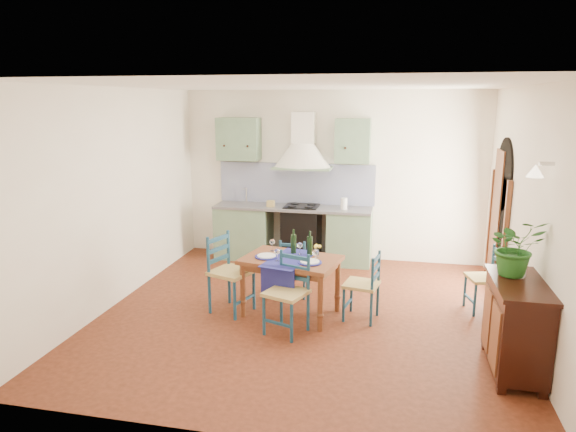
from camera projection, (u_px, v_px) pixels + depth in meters
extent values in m
plane|color=#3F1A0D|center=(305.00, 314.00, 6.47)|extent=(5.00, 5.00, 0.00)
cube|color=white|center=(332.00, 176.00, 8.55)|extent=(5.00, 0.04, 2.80)
cube|color=gray|center=(244.00, 232.00, 8.76)|extent=(0.90, 0.60, 0.88)
cube|color=gray|center=(349.00, 237.00, 8.39)|extent=(0.70, 0.60, 0.88)
cube|color=black|center=(301.00, 235.00, 8.56)|extent=(0.60, 0.58, 0.88)
cube|color=slate|center=(293.00, 207.00, 8.49)|extent=(2.60, 0.64, 0.04)
cube|color=silver|center=(244.00, 206.00, 8.66)|extent=(0.45, 0.40, 0.03)
cylinder|color=silver|center=(246.00, 195.00, 8.80)|extent=(0.02, 0.02, 0.26)
cube|color=black|center=(302.00, 206.00, 8.45)|extent=(0.55, 0.48, 0.02)
cube|color=black|center=(293.00, 256.00, 8.72)|extent=(2.60, 0.50, 0.08)
cube|color=navy|center=(296.00, 183.00, 8.67)|extent=(2.65, 0.05, 0.68)
cube|color=gray|center=(239.00, 139.00, 8.56)|extent=(0.70, 0.34, 0.70)
cube|color=gray|center=(353.00, 141.00, 8.17)|extent=(0.55, 0.34, 0.70)
cone|color=silver|center=(303.00, 156.00, 8.33)|extent=(0.96, 0.96, 0.40)
cube|color=silver|center=(304.00, 128.00, 8.31)|extent=(0.36, 0.30, 0.50)
cube|color=white|center=(528.00, 215.00, 5.66)|extent=(0.04, 5.00, 2.80)
cube|color=black|center=(499.00, 233.00, 7.12)|extent=(0.03, 1.00, 1.65)
cylinder|color=black|center=(504.00, 175.00, 6.94)|extent=(0.03, 1.00, 1.00)
cube|color=brown|center=(504.00, 244.00, 6.61)|extent=(0.06, 0.06, 1.65)
cube|color=brown|center=(490.00, 224.00, 7.64)|extent=(0.06, 0.06, 1.65)
cube|color=brown|center=(496.00, 219.00, 7.30)|extent=(0.04, 0.55, 1.96)
cylinder|color=silver|center=(548.00, 164.00, 4.81)|extent=(0.15, 0.04, 0.04)
cone|color=#FFEDC6|center=(535.00, 171.00, 4.85)|extent=(0.16, 0.16, 0.12)
cube|color=white|center=(116.00, 197.00, 6.67)|extent=(0.04, 5.00, 2.80)
cube|color=white|center=(306.00, 85.00, 5.86)|extent=(5.00, 5.00, 0.01)
cube|color=brown|center=(291.00, 260.00, 6.32)|extent=(1.28, 0.99, 0.05)
cube|color=brown|center=(291.00, 265.00, 6.34)|extent=(1.15, 0.85, 0.08)
cylinder|color=brown|center=(243.00, 291.00, 6.32)|extent=(0.07, 0.07, 0.68)
cylinder|color=brown|center=(266.00, 275.00, 6.89)|extent=(0.07, 0.07, 0.68)
cylinder|color=brown|center=(320.00, 303.00, 5.92)|extent=(0.07, 0.07, 0.68)
cylinder|color=brown|center=(338.00, 286.00, 6.49)|extent=(0.07, 0.07, 0.68)
cube|color=navy|center=(289.00, 259.00, 6.27)|extent=(0.60, 0.93, 0.01)
cube|color=navy|center=(277.00, 282.00, 6.01)|extent=(0.43, 0.10, 0.38)
cylinder|color=navy|center=(267.00, 256.00, 6.34)|extent=(0.29, 0.29, 0.01)
cylinder|color=white|center=(267.00, 256.00, 6.34)|extent=(0.23, 0.23, 0.01)
cylinder|color=navy|center=(310.00, 262.00, 6.12)|extent=(0.29, 0.29, 0.01)
cylinder|color=white|center=(310.00, 261.00, 6.11)|extent=(0.23, 0.23, 0.01)
cylinder|color=black|center=(294.00, 242.00, 6.47)|extent=(0.07, 0.07, 0.32)
cylinder|color=black|center=(310.00, 244.00, 6.39)|extent=(0.07, 0.07, 0.32)
cylinder|color=white|center=(317.00, 253.00, 6.32)|extent=(0.05, 0.05, 0.10)
sphere|color=yellow|center=(317.00, 246.00, 6.30)|extent=(0.10, 0.10, 0.10)
cylinder|color=navy|center=(264.00, 316.00, 5.84)|extent=(0.04, 0.04, 0.47)
cylinder|color=navy|center=(281.00, 287.00, 6.10)|extent=(0.04, 0.04, 0.92)
cylinder|color=navy|center=(292.00, 323.00, 5.65)|extent=(0.04, 0.04, 0.47)
cylinder|color=navy|center=(308.00, 293.00, 5.91)|extent=(0.04, 0.04, 0.92)
cube|color=tan|center=(286.00, 293.00, 5.84)|extent=(0.55, 0.55, 0.04)
cube|color=navy|center=(295.00, 278.00, 5.97)|extent=(0.38, 0.16, 0.05)
cube|color=navy|center=(295.00, 267.00, 5.94)|extent=(0.38, 0.16, 0.05)
cube|color=navy|center=(295.00, 257.00, 5.92)|extent=(0.38, 0.16, 0.05)
cube|color=navy|center=(278.00, 323.00, 5.76)|extent=(0.36, 0.15, 0.03)
cylinder|color=navy|center=(307.00, 277.00, 7.20)|extent=(0.03, 0.03, 0.41)
cylinder|color=navy|center=(304.00, 271.00, 6.84)|extent=(0.03, 0.03, 0.81)
cylinder|color=navy|center=(285.00, 276.00, 7.25)|extent=(0.03, 0.03, 0.41)
cylinder|color=navy|center=(280.00, 270.00, 6.90)|extent=(0.03, 0.03, 0.81)
cube|color=tan|center=(294.00, 265.00, 7.02)|extent=(0.39, 0.39, 0.04)
cube|color=navy|center=(292.00, 261.00, 6.84)|extent=(0.34, 0.04, 0.04)
cube|color=navy|center=(292.00, 253.00, 6.82)|extent=(0.34, 0.04, 0.04)
cube|color=navy|center=(292.00, 245.00, 6.79)|extent=(0.34, 0.04, 0.04)
cube|color=navy|center=(296.00, 279.00, 7.24)|extent=(0.33, 0.04, 0.02)
cylinder|color=navy|center=(235.00, 300.00, 6.23)|extent=(0.04, 0.04, 0.51)
cylinder|color=navy|center=(209.00, 276.00, 6.38)|extent=(0.04, 0.04, 0.99)
cylinder|color=navy|center=(254.00, 290.00, 6.56)|extent=(0.04, 0.04, 0.51)
cylinder|color=navy|center=(229.00, 267.00, 6.71)|extent=(0.04, 0.04, 0.99)
cube|color=tan|center=(231.00, 272.00, 6.44)|extent=(0.59, 0.59, 0.04)
cube|color=navy|center=(219.00, 259.00, 6.51)|extent=(0.17, 0.40, 0.05)
cube|color=navy|center=(218.00, 249.00, 6.48)|extent=(0.17, 0.40, 0.05)
cube|color=navy|center=(218.00, 239.00, 6.45)|extent=(0.17, 0.40, 0.05)
cube|color=navy|center=(245.00, 299.00, 6.41)|extent=(0.17, 0.39, 0.03)
cylinder|color=navy|center=(351.00, 295.00, 6.50)|extent=(0.03, 0.03, 0.43)
cylinder|color=navy|center=(378.00, 284.00, 6.33)|extent=(0.03, 0.03, 0.85)
cylinder|color=navy|center=(344.00, 305.00, 6.19)|extent=(0.03, 0.03, 0.43)
cylinder|color=navy|center=(372.00, 293.00, 6.02)|extent=(0.03, 0.03, 0.85)
cube|color=tan|center=(361.00, 284.00, 6.23)|extent=(0.46, 0.46, 0.04)
cube|color=navy|center=(376.00, 277.00, 6.14)|extent=(0.09, 0.36, 0.04)
cube|color=navy|center=(376.00, 268.00, 6.12)|extent=(0.09, 0.36, 0.04)
cube|color=navy|center=(376.00, 259.00, 6.09)|extent=(0.09, 0.36, 0.04)
cube|color=navy|center=(347.00, 304.00, 6.36)|extent=(0.09, 0.34, 0.02)
cylinder|color=navy|center=(465.00, 290.00, 6.67)|extent=(0.03, 0.03, 0.43)
cylinder|color=navy|center=(492.00, 275.00, 6.64)|extent=(0.03, 0.03, 0.84)
cylinder|color=navy|center=(475.00, 300.00, 6.35)|extent=(0.03, 0.03, 0.43)
cylinder|color=navy|center=(503.00, 284.00, 6.31)|extent=(0.03, 0.03, 0.84)
cube|color=tan|center=(484.00, 278.00, 6.47)|extent=(0.47, 0.47, 0.04)
cube|color=navy|center=(498.00, 269.00, 6.45)|extent=(0.11, 0.35, 0.04)
cube|color=navy|center=(499.00, 261.00, 6.42)|extent=(0.11, 0.35, 0.04)
cube|color=navy|center=(500.00, 252.00, 6.40)|extent=(0.11, 0.35, 0.04)
cube|color=navy|center=(469.00, 299.00, 6.52)|extent=(0.11, 0.33, 0.02)
cube|color=black|center=(516.00, 325.00, 5.00)|extent=(0.45, 1.00, 0.82)
cube|color=black|center=(520.00, 284.00, 4.90)|extent=(0.50, 1.05, 0.04)
cube|color=brown|center=(495.00, 337.00, 4.83)|extent=(0.02, 0.38, 0.63)
cube|color=brown|center=(487.00, 317.00, 5.27)|extent=(0.02, 0.38, 0.63)
cube|color=black|center=(501.00, 389.00, 4.71)|extent=(0.08, 0.08, 0.08)
cube|color=black|center=(486.00, 345.00, 5.55)|extent=(0.08, 0.08, 0.08)
cube|color=black|center=(542.00, 393.00, 4.64)|extent=(0.08, 0.08, 0.08)
cube|color=black|center=(520.00, 348.00, 5.48)|extent=(0.08, 0.08, 0.08)
imported|color=#205B1D|center=(515.00, 247.00, 5.03)|extent=(0.62, 0.57, 0.58)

